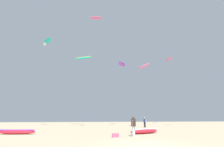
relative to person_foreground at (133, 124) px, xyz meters
The scene contains 13 objects.
ground_plane 5.40m from the person_foreground, 96.15° to the right, with size 120.00×120.00×0.00m, color #C6B28C.
person_foreground is the anchor object (origin of this frame).
person_midground 16.78m from the person_foreground, 69.87° to the left, with size 0.36×0.45×1.60m.
kite_grounded_near 3.81m from the person_foreground, 58.63° to the left, with size 4.05×3.25×0.50m.
kite_grounded_mid 11.73m from the person_foreground, 158.88° to the left, with size 3.87×1.54×0.49m.
cooler_box 1.99m from the person_foreground, 163.09° to the right, with size 0.56×0.36×0.32m, color #E5598C.
kite_aloft_1 37.64m from the person_foreground, 92.93° to the left, with size 2.89×1.00×0.73m.
kite_aloft_2 29.58m from the person_foreground, 99.24° to the left, with size 4.04×3.10×0.77m.
kite_aloft_3 40.94m from the person_foreground, 112.04° to the left, with size 1.02×2.47×0.33m.
kite_aloft_4 28.74m from the person_foreground, 81.04° to the left, with size 2.74×3.89×0.68m.
kite_aloft_6 30.77m from the person_foreground, 115.74° to the left, with size 2.44×3.67×0.64m.
kite_aloft_7 19.60m from the person_foreground, 69.59° to the left, with size 1.72×3.73×0.89m.
kite_aloft_8 40.69m from the person_foreground, 61.48° to the left, with size 1.40×3.98×0.51m.
Camera 1 is at (-4.22, -14.12, 1.71)m, focal length 35.04 mm.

